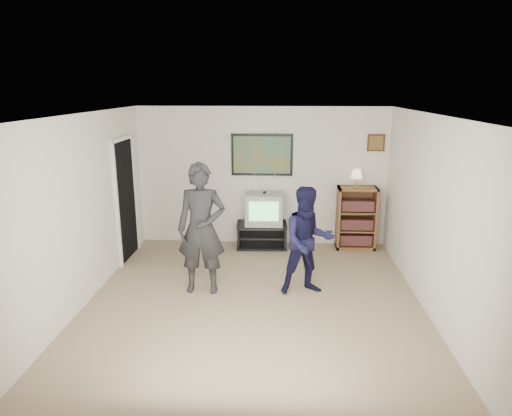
# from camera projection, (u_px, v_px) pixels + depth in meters

# --- Properties ---
(room_shell) EXTENTS (4.51, 5.00, 2.51)m
(room_shell) POSITION_uv_depth(u_px,v_px,m) (255.00, 207.00, 6.19)
(room_shell) COLOR #76624B
(room_shell) RESTS_ON ground
(media_stand) EXTENTS (0.92, 0.54, 0.45)m
(media_stand) POSITION_uv_depth(u_px,v_px,m) (262.00, 235.00, 8.27)
(media_stand) COLOR black
(media_stand) RESTS_ON room_shell
(crt_television) EXTENTS (0.66, 0.56, 0.56)m
(crt_television) POSITION_uv_depth(u_px,v_px,m) (264.00, 208.00, 8.14)
(crt_television) COLOR #9A9A95
(crt_television) RESTS_ON media_stand
(bookshelf) EXTENTS (0.68, 0.39, 1.12)m
(bookshelf) POSITION_uv_depth(u_px,v_px,m) (356.00, 218.00, 8.14)
(bookshelf) COLOR brown
(bookshelf) RESTS_ON room_shell
(table_lamp) EXTENTS (0.21, 0.21, 0.33)m
(table_lamp) POSITION_uv_depth(u_px,v_px,m) (356.00, 178.00, 7.93)
(table_lamp) COLOR #F9EABD
(table_lamp) RESTS_ON bookshelf
(person_tall) EXTENTS (0.68, 0.45, 1.84)m
(person_tall) POSITION_uv_depth(u_px,v_px,m) (202.00, 229.00, 6.31)
(person_tall) COLOR black
(person_tall) RESTS_ON room_shell
(person_short) EXTENTS (0.85, 0.73, 1.53)m
(person_short) POSITION_uv_depth(u_px,v_px,m) (308.00, 241.00, 6.30)
(person_short) COLOR black
(person_short) RESTS_ON room_shell
(controller_left) EXTENTS (0.08, 0.13, 0.04)m
(controller_left) POSITION_uv_depth(u_px,v_px,m) (205.00, 206.00, 6.40)
(controller_left) COLOR white
(controller_left) RESTS_ON person_tall
(controller_right) EXTENTS (0.04, 0.13, 0.04)m
(controller_right) POSITION_uv_depth(u_px,v_px,m) (310.00, 222.00, 6.49)
(controller_right) COLOR white
(controller_right) RESTS_ON person_short
(poster) EXTENTS (1.10, 0.03, 0.75)m
(poster) POSITION_uv_depth(u_px,v_px,m) (262.00, 155.00, 8.14)
(poster) COLOR black
(poster) RESTS_ON room_shell
(air_vent) EXTENTS (0.28, 0.02, 0.14)m
(air_vent) POSITION_uv_depth(u_px,v_px,m) (231.00, 138.00, 8.09)
(air_vent) COLOR white
(air_vent) RESTS_ON room_shell
(small_picture) EXTENTS (0.30, 0.03, 0.30)m
(small_picture) POSITION_uv_depth(u_px,v_px,m) (376.00, 143.00, 7.98)
(small_picture) COLOR #432615
(small_picture) RESTS_ON room_shell
(doorway) EXTENTS (0.03, 0.85, 2.00)m
(doorway) POSITION_uv_depth(u_px,v_px,m) (125.00, 200.00, 7.58)
(doorway) COLOR black
(doorway) RESTS_ON room_shell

